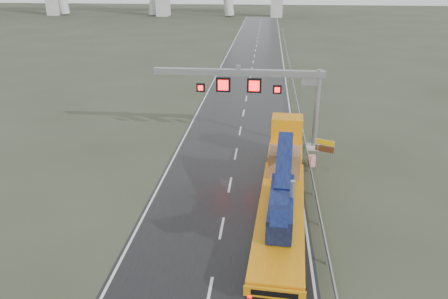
# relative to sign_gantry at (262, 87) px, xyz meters

# --- Properties ---
(ground) EXTENTS (400.00, 400.00, 0.00)m
(ground) POSITION_rel_sign_gantry_xyz_m (-2.10, -17.99, -5.61)
(ground) COLOR #2F3626
(ground) RESTS_ON ground
(road) EXTENTS (11.00, 200.00, 0.02)m
(road) POSITION_rel_sign_gantry_xyz_m (-2.10, 22.01, -5.60)
(road) COLOR black
(road) RESTS_ON ground
(guardrail) EXTENTS (0.20, 140.00, 1.40)m
(guardrail) POSITION_rel_sign_gantry_xyz_m (4.00, 12.01, -4.91)
(guardrail) COLOR gray
(guardrail) RESTS_ON ground
(sign_gantry) EXTENTS (14.90, 1.20, 7.42)m
(sign_gantry) POSITION_rel_sign_gantry_xyz_m (0.00, 0.00, 0.00)
(sign_gantry) COLOR #AFAFAA
(sign_gantry) RESTS_ON ground
(heavy_haul_truck) EXTENTS (3.97, 19.46, 4.54)m
(heavy_haul_truck) POSITION_rel_sign_gantry_xyz_m (1.78, -9.40, -3.85)
(heavy_haul_truck) COLOR #CB720B
(heavy_haul_truck) RESTS_ON ground
(exit_sign_pair) EXTENTS (1.41, 0.70, 2.61)m
(exit_sign_pair) POSITION_rel_sign_gantry_xyz_m (5.14, -4.48, -3.79)
(exit_sign_pair) COLOR gray
(exit_sign_pair) RESTS_ON ground
(striped_barrier) EXTENTS (0.67, 0.53, 1.00)m
(striped_barrier) POSITION_rel_sign_gantry_xyz_m (4.25, -3.99, -5.11)
(striped_barrier) COLOR red
(striped_barrier) RESTS_ON ground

